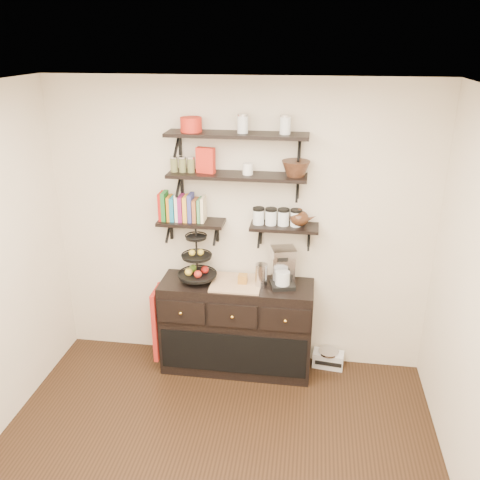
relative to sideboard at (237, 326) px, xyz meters
name	(u,v)px	position (x,y,z in m)	size (l,w,h in m)	color
ceiling	(189,99)	(-0.01, -1.51, 2.25)	(3.50, 3.50, 0.02)	white
back_wall	(239,229)	(-0.01, 0.24, 0.90)	(3.50, 0.02, 2.70)	#F3E6CE
shelf_top	(237,135)	(-0.01, 0.10, 1.78)	(1.20, 0.27, 0.23)	black
shelf_mid	(237,176)	(-0.01, 0.10, 1.43)	(1.20, 0.27, 0.23)	black
shelf_low_left	(191,223)	(-0.43, 0.12, 0.98)	(0.60, 0.25, 0.23)	black
shelf_low_right	(284,227)	(0.41, 0.12, 0.98)	(0.60, 0.25, 0.23)	black
cookbooks	(184,208)	(-0.50, 0.12, 1.11)	(0.40, 0.15, 0.26)	#A61410
glass_canisters	(277,218)	(0.35, 0.12, 1.06)	(0.43, 0.10, 0.13)	silver
sideboard	(237,326)	(0.00, 0.00, 0.00)	(1.40, 0.50, 0.92)	black
fruit_stand	(197,263)	(-0.36, 0.00, 0.63)	(0.35, 0.35, 0.52)	black
candle	(243,279)	(0.06, 0.00, 0.50)	(0.08, 0.08, 0.08)	#996423
coffee_maker	(283,267)	(0.42, 0.03, 0.63)	(0.25, 0.25, 0.38)	black
thermal_carafe	(261,275)	(0.23, -0.02, 0.56)	(0.11, 0.11, 0.22)	silver
apron	(158,322)	(-0.73, -0.10, 0.04)	(0.04, 0.30, 0.69)	#A51117
radio	(328,359)	(0.88, 0.13, -0.37)	(0.31, 0.22, 0.17)	silver
recipe_box	(206,160)	(-0.28, 0.10, 1.56)	(0.16, 0.06, 0.22)	red
walnut_bowl	(296,169)	(0.49, 0.10, 1.51)	(0.24, 0.24, 0.13)	black
ramekins	(248,169)	(0.09, 0.10, 1.50)	(0.09, 0.09, 0.10)	white
teapot	(300,217)	(0.54, 0.12, 1.08)	(0.22, 0.16, 0.16)	#381F11
red_pot	(191,124)	(-0.40, 0.10, 1.86)	(0.18, 0.18, 0.12)	red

